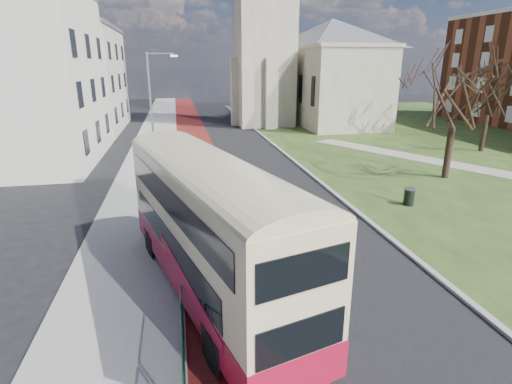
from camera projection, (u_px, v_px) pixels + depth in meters
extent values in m
plane|color=black|center=(270.00, 291.00, 13.56)|extent=(160.00, 160.00, 0.00)
cube|color=black|center=(232.00, 158.00, 32.51)|extent=(9.00, 120.00, 0.01)
cube|color=#591414|center=(199.00, 160.00, 32.01)|extent=(3.40, 120.00, 0.01)
cube|color=gray|center=(150.00, 161.00, 31.29)|extent=(4.00, 120.00, 0.12)
cube|color=#999993|center=(176.00, 160.00, 31.66)|extent=(0.25, 120.00, 0.13)
cube|color=#999993|center=(281.00, 150.00, 35.20)|extent=(0.25, 80.00, 0.13)
cube|color=#2B4318|center=(479.00, 143.00, 38.88)|extent=(40.00, 80.00, 0.04)
cylinder|color=#0C3724|center=(178.00, 223.00, 16.41)|extent=(0.04, 24.00, 0.04)
cylinder|color=#0C3724|center=(180.00, 244.00, 16.70)|extent=(0.04, 24.00, 0.04)
cube|color=gray|center=(264.00, 22.00, 46.84)|extent=(6.50, 6.50, 24.00)
cube|color=gray|center=(329.00, 87.00, 50.70)|extent=(9.00, 18.00, 9.00)
pyramid|color=#565960|center=(333.00, 18.00, 48.22)|extent=(9.00, 18.00, 3.60)
cube|color=beige|center=(20.00, 79.00, 29.61)|extent=(10.00, 14.00, 12.50)
cube|color=#B4AA98|center=(73.00, 81.00, 44.78)|extent=(10.00, 16.00, 11.00)
cube|color=#565960|center=(65.00, 26.00, 43.01)|extent=(10.30, 16.30, 0.50)
cylinder|color=gray|center=(151.00, 112.00, 28.27)|extent=(0.16, 0.16, 8.00)
cylinder|color=gray|center=(160.00, 54.00, 27.24)|extent=(1.80, 0.10, 0.10)
cube|color=silver|center=(174.00, 56.00, 27.45)|extent=(0.50, 0.18, 0.12)
cube|color=maroon|center=(211.00, 267.00, 13.08)|extent=(5.32, 11.10, 0.98)
cube|color=beige|center=(209.00, 212.00, 12.49)|extent=(5.28, 11.04, 2.85)
cube|color=black|center=(169.00, 242.00, 12.49)|extent=(2.44, 8.57, 0.94)
cube|color=black|center=(241.00, 228.00, 13.54)|extent=(2.44, 8.57, 0.94)
cube|color=black|center=(168.00, 200.00, 11.78)|extent=(2.67, 9.40, 0.89)
cube|color=black|center=(244.00, 189.00, 12.84)|extent=(2.67, 9.40, 0.89)
cube|color=black|center=(166.00, 192.00, 17.34)|extent=(2.15, 0.67, 1.03)
cube|color=black|center=(164.00, 159.00, 16.89)|extent=(2.15, 0.67, 0.89)
cube|color=orange|center=(163.00, 146.00, 16.72)|extent=(1.72, 0.57, 0.30)
cylinder|color=black|center=(152.00, 244.00, 15.87)|extent=(0.56, 1.07, 1.02)
cylinder|color=black|center=(206.00, 234.00, 16.85)|extent=(0.56, 1.07, 1.02)
cylinder|color=black|center=(215.00, 350.00, 9.98)|extent=(0.56, 1.07, 1.02)
cylinder|color=black|center=(292.00, 325.00, 10.95)|extent=(0.56, 1.07, 1.02)
cylinder|color=#302018|center=(448.00, 153.00, 26.40)|extent=(0.56, 0.56, 3.39)
cylinder|color=black|center=(484.00, 133.00, 34.63)|extent=(0.47, 0.47, 3.11)
cylinder|color=black|center=(409.00, 197.00, 21.53)|extent=(0.56, 0.56, 0.89)
cylinder|color=gray|center=(410.00, 189.00, 21.39)|extent=(0.60, 0.60, 0.06)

